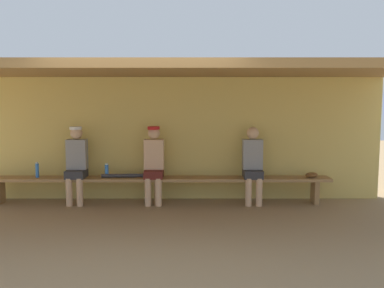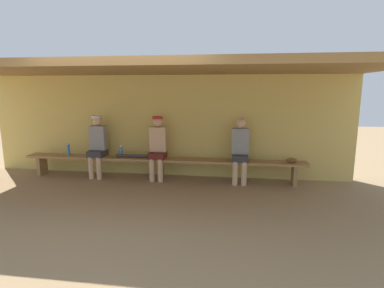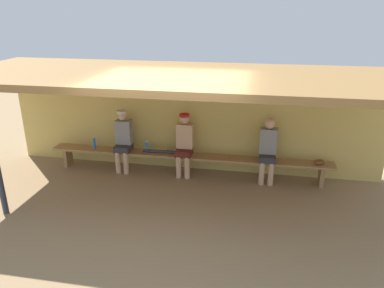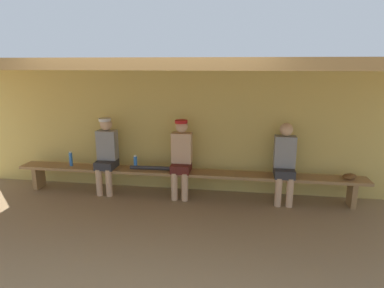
{
  "view_description": "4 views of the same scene",
  "coord_description": "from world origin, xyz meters",
  "px_view_note": "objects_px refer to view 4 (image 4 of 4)",
  "views": [
    {
      "loc": [
        0.61,
        -5.77,
        1.88
      ],
      "look_at": [
        0.6,
        1.14,
        1.09
      ],
      "focal_mm": 40.11,
      "sensor_mm": 36.0,
      "label": 1
    },
    {
      "loc": [
        1.53,
        -4.51,
        1.9
      ],
      "look_at": [
        0.72,
        1.19,
        0.85
      ],
      "focal_mm": 28.14,
      "sensor_mm": 36.0,
      "label": 2
    },
    {
      "loc": [
        1.4,
        -5.48,
        3.42
      ],
      "look_at": [
        0.13,
        1.44,
        0.75
      ],
      "focal_mm": 34.35,
      "sensor_mm": 36.0,
      "label": 3
    },
    {
      "loc": [
        0.93,
        -3.79,
        2.27
      ],
      "look_at": [
        0.16,
        1.33,
        1.0
      ],
      "focal_mm": 30.96,
      "sensor_mm": 36.0,
      "label": 4
    }
  ],
  "objects_px": {
    "bench": "(185,175)",
    "player_in_blue": "(106,152)",
    "player_middle": "(181,155)",
    "water_bottle_orange": "(135,162)",
    "baseball_bat": "(154,168)",
    "baseball_glove_worn": "(349,176)",
    "player_with_sunglasses": "(285,160)",
    "water_bottle_green": "(71,159)"
  },
  "relations": [
    {
      "from": "bench",
      "to": "player_in_blue",
      "type": "bearing_deg",
      "value": 179.85
    },
    {
      "from": "bench",
      "to": "player_middle",
      "type": "xyz_separation_m",
      "value": [
        -0.06,
        0.0,
        0.36
      ]
    },
    {
      "from": "player_middle",
      "to": "water_bottle_orange",
      "type": "bearing_deg",
      "value": 179.33
    },
    {
      "from": "bench",
      "to": "baseball_bat",
      "type": "xyz_separation_m",
      "value": [
        -0.54,
        -0.0,
        0.11
      ]
    },
    {
      "from": "baseball_glove_worn",
      "to": "player_with_sunglasses",
      "type": "bearing_deg",
      "value": 149.16
    },
    {
      "from": "player_in_blue",
      "to": "water_bottle_green",
      "type": "distance_m",
      "value": 0.7
    },
    {
      "from": "water_bottle_orange",
      "to": "baseball_bat",
      "type": "xyz_separation_m",
      "value": [
        0.34,
        -0.01,
        -0.08
      ]
    },
    {
      "from": "water_bottle_green",
      "to": "water_bottle_orange",
      "type": "xyz_separation_m",
      "value": [
        1.2,
        0.01,
        -0.01
      ]
    },
    {
      "from": "bench",
      "to": "player_in_blue",
      "type": "distance_m",
      "value": 1.44
    },
    {
      "from": "bench",
      "to": "baseball_glove_worn",
      "type": "height_order",
      "value": "baseball_glove_worn"
    },
    {
      "from": "bench",
      "to": "baseball_glove_worn",
      "type": "distance_m",
      "value": 2.68
    },
    {
      "from": "player_with_sunglasses",
      "to": "water_bottle_green",
      "type": "distance_m",
      "value": 3.74
    },
    {
      "from": "baseball_bat",
      "to": "water_bottle_orange",
      "type": "bearing_deg",
      "value": 175.46
    },
    {
      "from": "baseball_glove_worn",
      "to": "water_bottle_green",
      "type": "bearing_deg",
      "value": 149.54
    },
    {
      "from": "water_bottle_orange",
      "to": "bench",
      "type": "bearing_deg",
      "value": -0.86
    },
    {
      "from": "player_in_blue",
      "to": "player_middle",
      "type": "bearing_deg",
      "value": 0.0
    },
    {
      "from": "water_bottle_green",
      "to": "baseball_glove_worn",
      "type": "height_order",
      "value": "water_bottle_green"
    },
    {
      "from": "player_middle",
      "to": "baseball_bat",
      "type": "height_order",
      "value": "player_middle"
    },
    {
      "from": "player_middle",
      "to": "baseball_glove_worn",
      "type": "distance_m",
      "value": 2.75
    },
    {
      "from": "bench",
      "to": "player_in_blue",
      "type": "relative_size",
      "value": 4.46
    },
    {
      "from": "water_bottle_orange",
      "to": "baseball_glove_worn",
      "type": "distance_m",
      "value": 3.56
    },
    {
      "from": "baseball_bat",
      "to": "player_middle",
      "type": "bearing_deg",
      "value": -1.89
    },
    {
      "from": "baseball_bat",
      "to": "baseball_glove_worn",
      "type": "bearing_deg",
      "value": -2.41
    },
    {
      "from": "player_in_blue",
      "to": "baseball_glove_worn",
      "type": "relative_size",
      "value": 5.6
    },
    {
      "from": "bench",
      "to": "player_middle",
      "type": "relative_size",
      "value": 4.46
    },
    {
      "from": "player_in_blue",
      "to": "baseball_bat",
      "type": "relative_size",
      "value": 1.58
    },
    {
      "from": "player_middle",
      "to": "baseball_glove_worn",
      "type": "bearing_deg",
      "value": -0.19
    },
    {
      "from": "player_middle",
      "to": "baseball_bat",
      "type": "relative_size",
      "value": 1.58
    },
    {
      "from": "water_bottle_green",
      "to": "baseball_glove_worn",
      "type": "xyz_separation_m",
      "value": [
        4.76,
        -0.01,
        -0.08
      ]
    },
    {
      "from": "baseball_glove_worn",
      "to": "baseball_bat",
      "type": "height_order",
      "value": "baseball_glove_worn"
    },
    {
      "from": "water_bottle_green",
      "to": "baseball_glove_worn",
      "type": "bearing_deg",
      "value": -0.1
    },
    {
      "from": "bench",
      "to": "water_bottle_green",
      "type": "bearing_deg",
      "value": 179.93
    },
    {
      "from": "player_middle",
      "to": "baseball_glove_worn",
      "type": "xyz_separation_m",
      "value": [
        2.74,
        -0.01,
        -0.24
      ]
    },
    {
      "from": "player_with_sunglasses",
      "to": "player_middle",
      "type": "distance_m",
      "value": 1.71
    },
    {
      "from": "player_middle",
      "to": "water_bottle_orange",
      "type": "xyz_separation_m",
      "value": [
        -0.82,
        0.01,
        -0.17
      ]
    },
    {
      "from": "baseball_glove_worn",
      "to": "player_in_blue",
      "type": "bearing_deg",
      "value": 149.51
    },
    {
      "from": "player_with_sunglasses",
      "to": "baseball_bat",
      "type": "height_order",
      "value": "player_with_sunglasses"
    },
    {
      "from": "player_with_sunglasses",
      "to": "baseball_glove_worn",
      "type": "height_order",
      "value": "player_with_sunglasses"
    },
    {
      "from": "water_bottle_green",
      "to": "player_with_sunglasses",
      "type": "bearing_deg",
      "value": 0.01
    },
    {
      "from": "player_with_sunglasses",
      "to": "player_middle",
      "type": "xyz_separation_m",
      "value": [
        -1.71,
        0.0,
        0.02
      ]
    },
    {
      "from": "player_in_blue",
      "to": "water_bottle_orange",
      "type": "relative_size",
      "value": 5.46
    },
    {
      "from": "player_in_blue",
      "to": "water_bottle_green",
      "type": "height_order",
      "value": "player_in_blue"
    }
  ]
}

